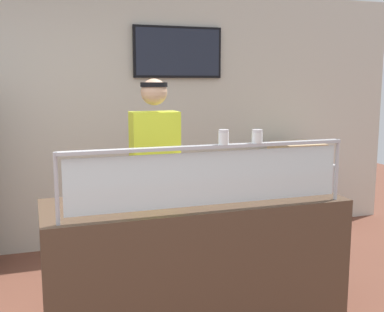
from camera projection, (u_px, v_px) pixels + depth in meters
ground_plane at (169, 293)px, 3.92m from camera, size 12.00×12.00×0.00m
shop_rear_unit at (133, 117)px, 5.03m from camera, size 6.40×0.13×2.70m
serving_counter at (194, 267)px, 3.25m from camera, size 2.00×0.72×0.95m
sneeze_guard at (211, 169)px, 2.85m from camera, size 1.83×0.06×0.41m
pizza_tray at (172, 195)px, 3.22m from camera, size 0.45×0.45×0.04m
pizza_server at (170, 193)px, 3.19m from camera, size 0.14×0.29×0.01m
parmesan_shaker at (224, 138)px, 2.85m from camera, size 0.06×0.06×0.09m
pepper_flake_shaker at (257, 137)px, 2.92m from camera, size 0.07×0.07×0.08m
worker_figure at (156, 173)px, 3.81m from camera, size 0.41×0.50×1.76m
prep_shelf at (295, 200)px, 5.26m from camera, size 0.70×0.55×0.85m
pizza_box_stack at (297, 153)px, 5.18m from camera, size 0.50×0.49×0.22m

